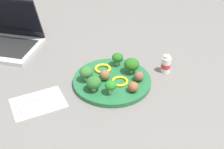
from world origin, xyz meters
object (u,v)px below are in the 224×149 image
(broccoli_floret_front_left, at_px, (86,73))
(pepper_ring_front_left, at_px, (120,81))
(broccoli_floret_far_rim, at_px, (132,65))
(plate, at_px, (112,81))
(napkin, at_px, (38,103))
(knife, at_px, (35,99))
(pepper_ring_center, at_px, (102,69))
(meatball_back_right, at_px, (133,87))
(broccoli_floret_back_right, at_px, (118,58))
(fork, at_px, (37,106))
(laptop, at_px, (2,38))
(broccoli_floret_mid_left, at_px, (94,83))
(meatball_front_right, at_px, (139,76))
(broccoli_floret_near_rim, at_px, (111,86))
(meatball_mid_left, at_px, (105,75))
(yogurt_bottle, at_px, (166,64))

(broccoli_floret_front_left, xyz_separation_m, pepper_ring_front_left, (-0.09, 0.07, -0.03))
(broccoli_floret_front_left, bearing_deg, broccoli_floret_far_rim, 165.23)
(plate, height_order, napkin, plate)
(knife, bearing_deg, broccoli_floret_front_left, 178.94)
(pepper_ring_center, bearing_deg, meatball_back_right, 100.03)
(broccoli_floret_front_left, height_order, napkin, broccoli_floret_front_left)
(broccoli_floret_back_right, xyz_separation_m, fork, (0.34, 0.06, -0.04))
(knife, bearing_deg, broccoli_floret_far_rim, 172.52)
(fork, xyz_separation_m, laptop, (-0.00, -0.46, 0.03))
(broccoli_floret_mid_left, distance_m, laptop, 0.53)
(broccoli_floret_front_left, height_order, meatball_front_right, broccoli_floret_front_left)
(knife, bearing_deg, broccoli_floret_near_rim, 154.10)
(broccoli_floret_near_rim, bearing_deg, pepper_ring_center, -107.12)
(pepper_ring_front_left, bearing_deg, fork, -7.47)
(broccoli_floret_mid_left, height_order, knife, broccoli_floret_mid_left)
(broccoli_floret_mid_left, relative_size, broccoli_floret_near_rim, 1.08)
(broccoli_floret_mid_left, xyz_separation_m, meatball_mid_left, (-0.06, -0.04, -0.01))
(broccoli_floret_back_right, height_order, napkin, broccoli_floret_back_right)
(broccoli_floret_near_rim, distance_m, napkin, 0.25)
(broccoli_floret_mid_left, relative_size, meatball_mid_left, 1.41)
(plate, height_order, broccoli_floret_front_left, broccoli_floret_front_left)
(meatball_front_right, bearing_deg, broccoli_floret_near_rim, 6.24)
(plate, bearing_deg, broccoli_floret_mid_left, 16.66)
(broccoli_floret_near_rim, bearing_deg, fork, -18.00)
(broccoli_floret_mid_left, bearing_deg, broccoli_floret_front_left, -93.88)
(pepper_ring_center, height_order, laptop, laptop)
(broccoli_floret_near_rim, height_order, laptop, laptop)
(meatball_mid_left, bearing_deg, yogurt_bottle, 167.51)
(broccoli_floret_mid_left, xyz_separation_m, meatball_front_right, (-0.16, 0.03, -0.01))
(meatball_back_right, height_order, laptop, laptop)
(yogurt_bottle, bearing_deg, pepper_ring_front_left, -2.79)
(broccoli_floret_mid_left, bearing_deg, yogurt_bottle, 177.08)
(broccoli_floret_mid_left, height_order, broccoli_floret_front_left, same)
(plate, xyz_separation_m, napkin, (0.27, -0.02, -0.01))
(broccoli_floret_back_right, distance_m, fork, 0.35)
(broccoli_floret_far_rim, relative_size, fork, 0.48)
(pepper_ring_center, distance_m, napkin, 0.27)
(plate, height_order, meatball_mid_left, meatball_mid_left)
(plate, xyz_separation_m, broccoli_floret_mid_left, (0.09, 0.03, 0.04))
(broccoli_floret_back_right, distance_m, knife, 0.34)
(broccoli_floret_back_right, xyz_separation_m, broccoli_floret_near_rim, (0.11, 0.14, -0.00))
(pepper_ring_front_left, xyz_separation_m, napkin, (0.28, -0.06, -0.02))
(broccoli_floret_far_rim, xyz_separation_m, fork, (0.36, -0.01, -0.04))
(fork, height_order, knife, same)
(meatball_mid_left, xyz_separation_m, napkin, (0.24, -0.01, -0.03))
(pepper_ring_front_left, bearing_deg, napkin, -11.21)
(fork, bearing_deg, meatball_back_right, 161.27)
(meatball_mid_left, relative_size, laptop, 0.10)
(broccoli_floret_back_right, relative_size, meatball_back_right, 1.41)
(broccoli_floret_front_left, bearing_deg, fork, 9.31)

